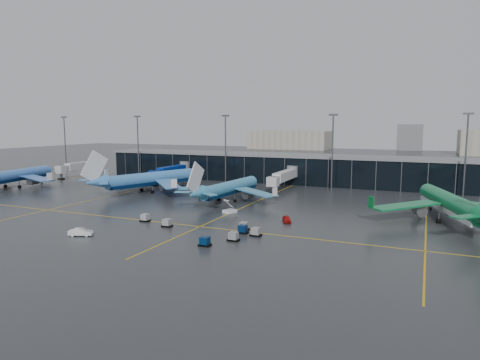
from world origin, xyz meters
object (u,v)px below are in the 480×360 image
at_px(airliner_klm_near, 230,180).
at_px(baggage_carts, 212,229).
at_px(airliner_klm_west, 16,168).
at_px(airliner_arkefly, 152,171).
at_px(service_van_white, 81,232).
at_px(airliner_aer_lingus, 451,192).
at_px(service_van_red, 287,219).
at_px(mobile_airstair, 230,210).

relative_size(airliner_klm_near, baggage_carts, 1.30).
height_order(airliner_klm_west, baggage_carts, airliner_klm_west).
xyz_separation_m(airliner_arkefly, service_van_white, (19.85, -52.40, -6.09)).
bearing_deg(service_van_white, airliner_aer_lingus, -81.72).
bearing_deg(airliner_aer_lingus, airliner_klm_near, 158.57).
height_order(service_van_red, service_van_white, service_van_white).
distance_m(airliner_klm_west, service_van_red, 105.12).
xyz_separation_m(mobile_airstair, service_van_white, (-17.74, -32.20, 0.01)).
relative_size(airliner_aer_lingus, mobile_airstair, 11.79).
bearing_deg(mobile_airstair, airliner_klm_west, -166.07).
bearing_deg(service_van_red, mobile_airstair, 140.36).
xyz_separation_m(airliner_arkefly, service_van_red, (53.86, -24.43, -6.16)).
bearing_deg(airliner_arkefly, service_van_red, -5.16).
xyz_separation_m(airliner_klm_near, service_van_red, (23.61, -19.99, -5.29)).
height_order(baggage_carts, mobile_airstair, mobile_airstair).
bearing_deg(baggage_carts, mobile_airstair, 104.56).
height_order(airliner_klm_near, mobile_airstair, airliner_klm_near).
height_order(airliner_arkefly, service_van_white, airliner_arkefly).
relative_size(airliner_klm_west, baggage_carts, 1.43).
relative_size(airliner_arkefly, airliner_klm_near, 1.14).
bearing_deg(mobile_airstair, airliner_arkefly, 171.98).
height_order(airliner_arkefly, service_van_red, airliner_arkefly).
xyz_separation_m(airliner_arkefly, airliner_klm_near, (30.24, -4.44, -0.86)).
bearing_deg(service_van_red, airliner_klm_west, 147.32).
relative_size(airliner_arkefly, airliner_aer_lingus, 1.01).
distance_m(airliner_klm_west, mobile_airstair, 88.49).
bearing_deg(service_van_white, service_van_red, -75.07).
bearing_deg(airliner_klm_near, airliner_arkefly, 175.97).
relative_size(service_van_red, service_van_white, 0.88).
height_order(airliner_aer_lingus, service_van_red, airliner_aer_lingus).
relative_size(airliner_klm_west, airliner_aer_lingus, 0.97).
distance_m(baggage_carts, mobile_airstair, 20.38).
distance_m(airliner_arkefly, baggage_carts, 58.79).
bearing_deg(airliner_klm_west, airliner_klm_near, -5.17).
xyz_separation_m(mobile_airstair, service_van_red, (16.27, -4.23, -0.06)).
height_order(airliner_arkefly, airliner_aer_lingus, airliner_arkefly).
bearing_deg(baggage_carts, service_van_red, 54.28).
height_order(airliner_klm_west, airliner_arkefly, airliner_arkefly).
height_order(mobile_airstair, service_van_red, mobile_airstair).
bearing_deg(airliner_klm_west, service_van_white, -40.38).
xyz_separation_m(airliner_klm_west, service_van_red, (104.03, -13.93, -5.90)).
bearing_deg(service_van_red, airliner_aer_lingus, -0.12).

